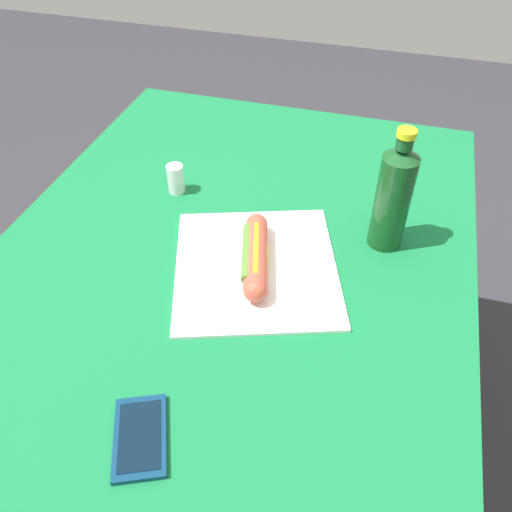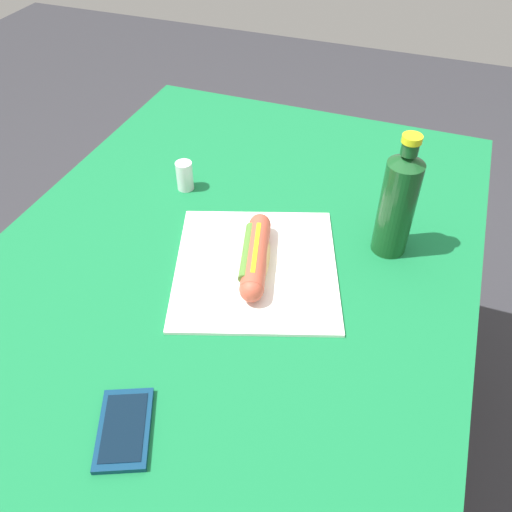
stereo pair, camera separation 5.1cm
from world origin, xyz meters
TOP-DOWN VIEW (x-y plane):
  - ground_plane at (0.00, 0.00)m, footprint 6.00×6.00m
  - dining_table at (0.00, 0.00)m, footprint 1.18×0.90m
  - paper_wrapper at (-0.04, -0.06)m, footprint 0.40×0.38m
  - hot_dog at (-0.04, -0.06)m, footprint 0.21×0.09m
  - cell_phone at (-0.41, 0.00)m, footprint 0.14×0.12m
  - soda_bottle at (0.10, -0.28)m, footprint 0.07×0.07m
  - salt_shaker at (0.14, 0.17)m, footprint 0.04×0.04m

SIDE VIEW (x-z plane):
  - ground_plane at x=0.00m, z-range 0.00..0.00m
  - dining_table at x=0.00m, z-range 0.24..0.99m
  - paper_wrapper at x=-0.04m, z-range 0.74..0.75m
  - cell_phone at x=-0.41m, z-range 0.74..0.75m
  - hot_dog at x=-0.04m, z-range 0.75..0.80m
  - salt_shaker at x=0.14m, z-range 0.74..0.81m
  - soda_bottle at x=0.10m, z-range 0.73..0.97m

